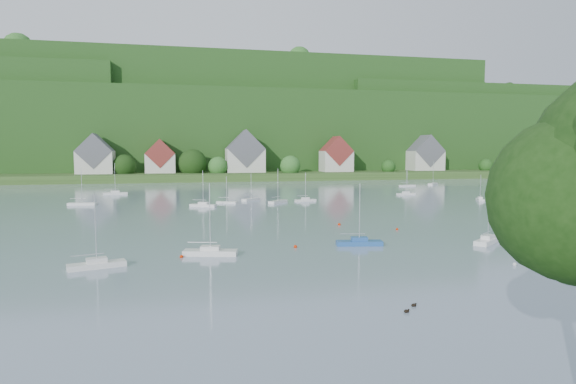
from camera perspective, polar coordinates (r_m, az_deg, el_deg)
The scene contains 19 objects.
far_shore_strip at distance 219.64m, azimuth -6.74°, elevation 2.06°, with size 600.00×60.00×3.00m, color #2E491B.
forested_ridge at distance 287.93m, azimuth -8.06°, elevation 6.96°, with size 620.00×181.22×69.89m.
village_building_0 at distance 208.06m, azimuth -21.69°, elevation 3.80°, with size 14.00×10.40×16.00m.
village_building_1 at distance 207.53m, azimuth -14.75°, elevation 3.77°, with size 12.00×9.36×14.00m.
village_building_2 at distance 208.02m, azimuth -5.07°, elevation 4.34°, with size 16.00×11.44×18.00m.
village_building_3 at distance 214.88m, azimuth 5.67°, elevation 4.12°, with size 13.00×10.40×15.50m.
village_building_4 at distance 236.29m, azimuth 15.83°, elevation 4.07°, with size 15.00×10.40×16.50m.
near_sailboat_0 at distance 57.56m, azimuth -9.11°, elevation -6.91°, with size 6.45×3.19×8.40m.
near_sailboat_1 at distance 63.39m, azimuth 8.36°, elevation -5.82°, with size 6.09×2.64×7.96m.
near_sailboat_3 at distance 69.32m, azimuth 22.40°, elevation -5.22°, with size 5.74×4.91×8.02m.
near_sailboat_4 at distance 82.59m, azimuth 30.15°, elevation -3.90°, with size 7.58×3.39×9.89m.
near_sailboat_6 at distance 54.63m, azimuth -21.54°, elevation -7.86°, with size 5.95×3.19×7.73m.
mooring_buoy_0 at distance 61.29m, azimuth 0.88°, elevation -6.55°, with size 0.45×0.45×0.45m, color red.
mooring_buoy_1 at distance 57.31m, azimuth 25.06°, elevation -7.82°, with size 0.42×0.42×0.42m, color silver.
mooring_buoy_2 at distance 76.51m, azimuth 12.68°, elevation -4.38°, with size 0.41×0.41×0.41m, color red.
mooring_buoy_3 at distance 79.79m, azimuth 6.04°, elevation -3.91°, with size 0.48×0.48×0.48m, color red.
mooring_buoy_5 at distance 57.06m, azimuth -12.40°, elevation -7.53°, with size 0.40×0.40×0.40m, color red.
duck_pair at distance 39.38m, azimuth 14.17°, elevation -13.08°, with size 1.65×1.47×0.31m.
far_sailboat_cluster at distance 138.04m, azimuth 0.13°, elevation -0.02°, with size 200.84×71.22×8.71m.
Camera 1 is at (-21.47, -18.33, 12.14)m, focal length 30.28 mm.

